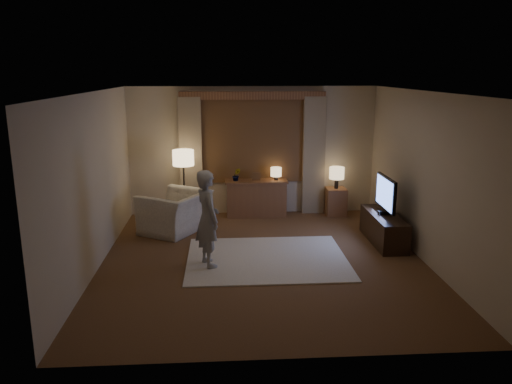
{
  "coord_description": "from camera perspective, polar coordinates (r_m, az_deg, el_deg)",
  "views": [
    {
      "loc": [
        -0.59,
        -7.31,
        2.9
      ],
      "look_at": [
        -0.07,
        0.6,
        0.96
      ],
      "focal_mm": 35.0,
      "sensor_mm": 36.0,
      "label": 1
    }
  ],
  "objects": [
    {
      "name": "sideboard",
      "position": [
        10.16,
        0.03,
        -0.81
      ],
      "size": [
        1.2,
        0.4,
        0.7
      ],
      "primitive_type": "cube",
      "color": "brown",
      "rests_on": "floor"
    },
    {
      "name": "table_lamp_side",
      "position": [
        10.23,
        9.22,
        2.09
      ],
      "size": [
        0.3,
        0.3,
        0.44
      ],
      "color": "black",
      "rests_on": "side_table"
    },
    {
      "name": "side_table",
      "position": [
        10.37,
        9.1,
        -1.09
      ],
      "size": [
        0.4,
        0.4,
        0.56
      ],
      "primitive_type": "cube",
      "color": "brown",
      "rests_on": "floor"
    },
    {
      "name": "person",
      "position": [
        7.47,
        -5.56,
        -3.02
      ],
      "size": [
        0.52,
        0.63,
        1.47
      ],
      "primitive_type": "imported",
      "rotation": [
        0.0,
        0.0,
        1.95
      ],
      "color": "#A5A198",
      "rests_on": "rug"
    },
    {
      "name": "room",
      "position": [
        7.99,
        0.55,
        2.43
      ],
      "size": [
        5.04,
        5.54,
        2.64
      ],
      "color": "brown",
      "rests_on": "ground"
    },
    {
      "name": "plant",
      "position": [
        10.03,
        -2.25,
        1.92
      ],
      "size": [
        0.17,
        0.13,
        0.3
      ],
      "primitive_type": "imported",
      "color": "#999999",
      "rests_on": "sideboard"
    },
    {
      "name": "rug",
      "position": [
        7.95,
        1.25,
        -7.61
      ],
      "size": [
        2.5,
        2.0,
        0.02
      ],
      "primitive_type": "cube",
      "color": "#F4E8CE",
      "rests_on": "floor"
    },
    {
      "name": "tv",
      "position": [
        8.74,
        14.62,
        -0.21
      ],
      "size": [
        0.22,
        0.91,
        0.66
      ],
      "color": "black",
      "rests_on": "tv_stand"
    },
    {
      "name": "floor_lamp",
      "position": [
        9.74,
        -8.3,
        3.44
      ],
      "size": [
        0.41,
        0.41,
        1.41
      ],
      "color": "black",
      "rests_on": "floor"
    },
    {
      "name": "tv_stand",
      "position": [
        8.9,
        14.39,
        -4.04
      ],
      "size": [
        0.45,
        1.4,
        0.5
      ],
      "primitive_type": "cube",
      "color": "black",
      "rests_on": "floor"
    },
    {
      "name": "picture_frame",
      "position": [
        10.06,
        0.03,
        1.67
      ],
      "size": [
        0.16,
        0.02,
        0.2
      ],
      "primitive_type": "cube",
      "color": "brown",
      "rests_on": "sideboard"
    },
    {
      "name": "table_lamp_sideboard",
      "position": [
        10.07,
        2.31,
        2.25
      ],
      "size": [
        0.22,
        0.22,
        0.3
      ],
      "color": "black",
      "rests_on": "sideboard"
    },
    {
      "name": "armchair",
      "position": [
        9.27,
        -9.22,
        -2.3
      ],
      "size": [
        1.44,
        1.49,
        0.74
      ],
      "primitive_type": "imported",
      "rotation": [
        0.0,
        0.0,
        -2.11
      ],
      "color": "beige",
      "rests_on": "floor"
    }
  ]
}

